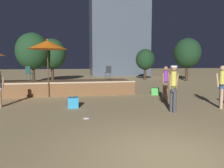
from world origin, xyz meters
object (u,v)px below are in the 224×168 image
Objects in this scene: frisbee_disc at (86,118)px; cube_seat_1 at (73,102)px; background_tree_0 at (33,51)px; background_tree_3 at (52,54)px; person_1 at (166,82)px; patio_umbrella_1 at (47,45)px; bistro_chair_1 at (108,71)px; person_0 at (173,85)px; cube_seat_2 at (155,91)px; background_tree_2 at (145,60)px; bistro_chair_0 at (29,72)px; background_tree_1 at (187,53)px; person_2 at (222,85)px.

cube_seat_1 is at bearing 101.17° from frisbee_disc.
background_tree_3 is (1.67, 1.29, -0.19)m from background_tree_0.
person_1 is 5.09m from frisbee_disc.
cube_seat_1 is (1.27, -3.24, -2.71)m from patio_umbrella_1.
bistro_chair_1 is at bearing -51.51° from background_tree_0.
cube_seat_2 is at bearing 148.65° from person_0.
background_tree_0 reaches higher than background_tree_3.
frisbee_disc is at bearing 63.27° from bistro_chair_1.
background_tree_2 is at bearing 146.96° from person_0.
cube_seat_2 is 12.75m from background_tree_0.
bistro_chair_0 is 13.83m from background_tree_2.
person_2 is at bearing -114.92° from background_tree_1.
patio_umbrella_1 is at bearing 90.01° from person_2.
cube_seat_2 is at bearing 132.19° from bistro_chair_1.
bistro_chair_1 is 0.21× the size of background_tree_3.
bistro_chair_0 is at bearing -7.83° from bistro_chair_1.
bistro_chair_1 is (5.00, 0.16, 0.00)m from bistro_chair_0.
person_0 is at bearing 129.35° from person_2.
bistro_chair_1 is 0.19× the size of background_tree_0.
background_tree_3 reaches higher than cube_seat_2.
bistro_chair_0 is 8.89m from background_tree_3.
cube_seat_1 is at bearing -74.75° from background_tree_0.
person_0 is (-1.21, -4.59, 0.86)m from cube_seat_2.
bistro_chair_0 is (-8.72, 6.12, 0.34)m from person_2.
cube_seat_2 is 0.33× the size of person_1.
bistro_chair_0 is at bearing 131.13° from patio_umbrella_1.
person_1 is at bearing -99.94° from cube_seat_2.
background_tree_0 is at bearing 105.25° from cube_seat_1.
background_tree_1 reaches higher than frisbee_disc.
person_2 is at bearing 5.18° from frisbee_disc.
patio_umbrella_1 reaches higher than cube_seat_1.
person_1 is at bearing -125.16° from background_tree_1.
bistro_chair_1 is at bearing -146.08° from background_tree_1.
cube_seat_2 is (6.29, -0.41, -2.72)m from patio_umbrella_1.
bistro_chair_0 is at bearing -142.62° from person_1.
background_tree_3 reaches higher than cube_seat_1.
bistro_chair_1 is at bearing -176.07° from person_1.
background_tree_1 reaches higher than patio_umbrella_1.
cube_seat_2 is 0.32× the size of person_0.
person_1 reaches higher than bistro_chair_0.
background_tree_1 is at bearing -155.69° from bistro_chair_1.
background_tree_0 is at bearing -168.64° from person_1.
person_1 is 0.41× the size of background_tree_3.
person_1 is (-0.38, -2.17, 0.76)m from cube_seat_2.
background_tree_1 is at bearing 7.25° from person_2.
background_tree_1 is (13.40, 8.06, -0.01)m from patio_umbrella_1.
bistro_chair_1 is 0.20× the size of background_tree_1.
bistro_chair_0 is at bearing -141.31° from background_tree_2.
cube_seat_1 is at bearing -121.87° from background_tree_2.
person_0 reaches higher than bistro_chair_1.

